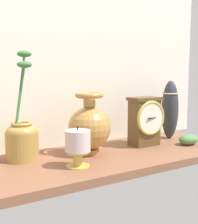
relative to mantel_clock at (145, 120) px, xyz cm
name	(u,v)px	position (x,y,z in cm)	size (l,w,h in cm)	color
ground_plane	(99,159)	(-21.19, -2.51, -10.41)	(100.00, 36.00, 2.40)	brown
back_wall	(72,56)	(-21.19, 15.99, 23.29)	(120.00, 2.00, 65.00)	white
mantel_clock	(145,120)	(0.00, 0.00, 0.00)	(12.35, 8.31, 17.66)	brown
brass_vase_bulbous	(89,126)	(-22.97, 0.68, -0.15)	(13.86, 13.86, 20.02)	#B48240
brass_vase_jar	(22,137)	(-43.82, 5.09, -2.20)	(9.84, 9.84, 32.85)	#AC8942
pillar_candle_front	(78,145)	(-32.72, -9.70, -2.99)	(7.14, 7.14, 11.61)	gold
tall_ceramic_vase	(170,109)	(16.59, 4.31, 2.62)	(6.71, 6.71, 23.36)	#2F3339
ivy_sprig	(188,139)	(14.42, -7.62, -7.26)	(8.09, 5.66, 3.89)	#508045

